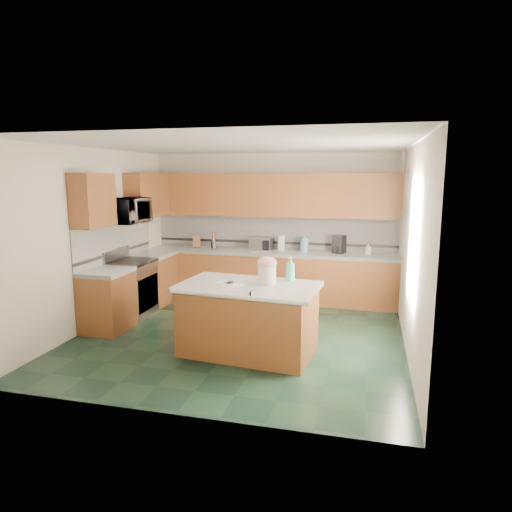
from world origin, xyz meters
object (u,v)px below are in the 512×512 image
(island_base, at_px, (248,321))
(treat_jar, at_px, (267,275))
(knife_block, at_px, (197,242))
(island_top, at_px, (248,287))
(coffee_maker, at_px, (339,244))
(toaster_oven, at_px, (261,244))
(soap_bottle_island, at_px, (290,269))

(island_base, height_order, treat_jar, treat_jar)
(treat_jar, relative_size, knife_block, 1.04)
(island_base, xyz_separation_m, island_top, (-0.00, 0.00, 0.46))
(knife_block, bearing_deg, coffee_maker, -18.95)
(island_base, xyz_separation_m, toaster_oven, (-0.46, 2.65, 0.61))
(treat_jar, height_order, soap_bottle_island, soap_bottle_island)
(island_base, relative_size, soap_bottle_island, 5.08)
(treat_jar, relative_size, toaster_oven, 0.61)
(island_top, bearing_deg, island_base, 5.86)
(knife_block, distance_m, toaster_oven, 1.28)
(soap_bottle_island, bearing_deg, knife_block, 152.27)
(treat_jar, distance_m, soap_bottle_island, 0.36)
(soap_bottle_island, bearing_deg, coffee_maker, 97.23)
(island_base, bearing_deg, coffee_maker, 75.96)
(island_top, distance_m, toaster_oven, 2.69)
(island_top, relative_size, toaster_oven, 4.36)
(island_top, height_order, knife_block, knife_block)
(island_base, bearing_deg, treat_jar, 23.27)
(coffee_maker, bearing_deg, island_top, -88.56)
(island_base, distance_m, soap_bottle_island, 0.88)
(treat_jar, bearing_deg, coffee_maker, 84.97)
(island_top, bearing_deg, knife_block, 129.05)
(toaster_oven, relative_size, coffee_maker, 1.25)
(island_top, bearing_deg, treat_jar, 23.27)
(island_base, distance_m, knife_block, 3.22)
(island_base, height_order, island_top, island_top)
(soap_bottle_island, height_order, coffee_maker, soap_bottle_island)
(island_base, bearing_deg, knife_block, 129.05)
(knife_block, height_order, toaster_oven, knife_block)
(island_base, height_order, knife_block, knife_block)
(island_top, distance_m, coffee_maker, 2.86)
(island_base, xyz_separation_m, knife_block, (-1.73, 2.65, 0.61))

